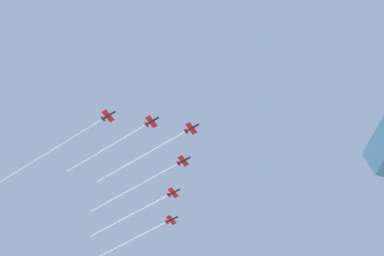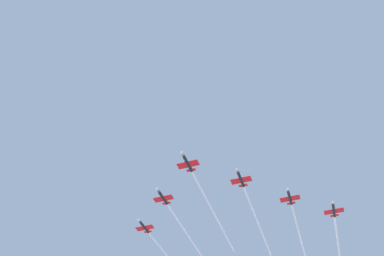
% 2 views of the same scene
% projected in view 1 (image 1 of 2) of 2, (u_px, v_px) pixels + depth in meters
% --- Properties ---
extents(jet_lead, '(52.96, 45.92, 2.16)m').
position_uv_depth(jet_lead, '(157.00, 148.00, 239.49)').
color(jet_lead, black).
extents(jet_port_inner, '(54.14, 46.94, 2.16)m').
position_uv_depth(jet_port_inner, '(149.00, 179.00, 250.12)').
color(jet_port_inner, black).
extents(jet_starboard_inner, '(48.29, 41.88, 2.16)m').
position_uv_depth(jet_starboard_inner, '(122.00, 139.00, 236.16)').
color(jet_starboard_inner, black).
extents(jet_port_outer, '(51.10, 44.31, 2.16)m').
position_uv_depth(jet_port_outer, '(143.00, 208.00, 260.01)').
color(jet_port_outer, black).
extents(jet_starboard_outer, '(64.94, 56.27, 2.16)m').
position_uv_depth(jet_starboard_outer, '(64.00, 143.00, 237.32)').
color(jet_starboard_outer, black).
extents(jet_center_rear, '(62.86, 54.47, 2.16)m').
position_uv_depth(jet_center_rear, '(133.00, 240.00, 269.63)').
color(jet_center_rear, black).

